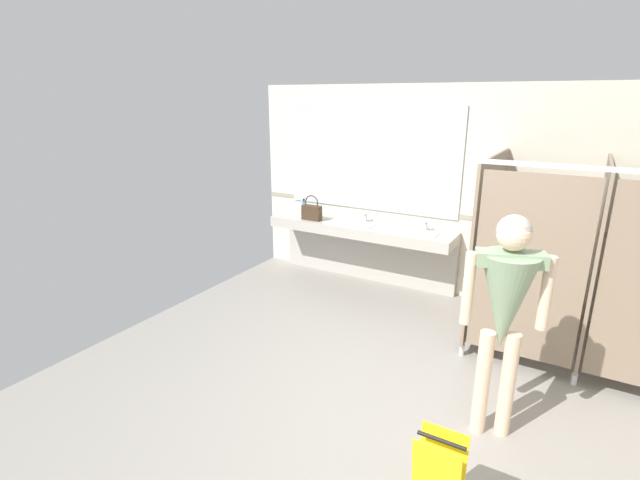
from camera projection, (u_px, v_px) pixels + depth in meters
ground_plane at (384, 438)px, 3.59m from camera, size 6.27×6.43×0.10m
wall_back at (483, 196)px, 5.64m from camera, size 6.27×0.12×2.64m
wall_back_tile_band at (480, 219)px, 5.67m from camera, size 6.27×0.01×0.06m
vanity_counter at (362, 239)px, 6.34m from camera, size 2.55×0.55×0.97m
mirror_panel at (370, 158)px, 6.18m from camera, size 2.45×0.02×1.39m
bathroom_stalls at (594, 261)px, 4.27m from camera, size 2.06×1.51×1.97m
person_standing at (505, 301)px, 3.27m from camera, size 0.57×0.52×1.73m
handbag at (312, 212)px, 6.37m from camera, size 0.27×0.11×0.35m
soap_dispenser at (304, 207)px, 6.78m from camera, size 0.07×0.07×0.21m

